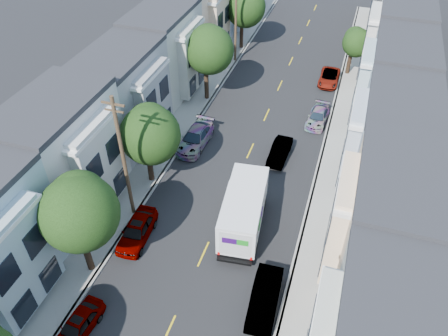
% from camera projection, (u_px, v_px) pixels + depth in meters
% --- Properties ---
extents(ground, '(160.00, 160.00, 0.00)m').
position_uv_depth(ground, '(203.00, 254.00, 29.85)').
color(ground, black).
rests_on(ground, ground).
extents(road_slab, '(12.00, 70.00, 0.02)m').
position_uv_depth(road_slab, '(259.00, 132.00, 40.68)').
color(road_slab, black).
rests_on(road_slab, ground).
extents(curb_left, '(0.30, 70.00, 0.15)m').
position_uv_depth(curb_left, '(198.00, 120.00, 42.07)').
color(curb_left, gray).
rests_on(curb_left, ground).
extents(curb_right, '(0.30, 70.00, 0.15)m').
position_uv_depth(curb_right, '(324.00, 144.00, 39.21)').
color(curb_right, gray).
rests_on(curb_right, ground).
extents(sidewalk_left, '(2.60, 70.00, 0.15)m').
position_uv_depth(sidewalk_left, '(186.00, 118.00, 42.38)').
color(sidewalk_left, gray).
rests_on(sidewalk_left, ground).
extents(sidewalk_right, '(2.60, 70.00, 0.15)m').
position_uv_depth(sidewalk_right, '(339.00, 146.00, 38.90)').
color(sidewalk_right, gray).
rests_on(sidewalk_right, ground).
extents(centerline, '(0.12, 70.00, 0.01)m').
position_uv_depth(centerline, '(259.00, 132.00, 40.69)').
color(centerline, gold).
rests_on(centerline, ground).
extents(townhouse_row_left, '(5.00, 70.00, 8.50)m').
position_uv_depth(townhouse_row_left, '(150.00, 112.00, 43.33)').
color(townhouse_row_left, '#A9B6C3').
rests_on(townhouse_row_left, ground).
extents(townhouse_row_right, '(5.00, 70.00, 8.50)m').
position_uv_depth(townhouse_row_right, '(383.00, 155.00, 38.05)').
color(townhouse_row_right, '#A9B6C3').
rests_on(townhouse_row_right, ground).
extents(tree_b, '(4.70, 4.70, 7.82)m').
position_uv_depth(tree_b, '(78.00, 213.00, 25.31)').
color(tree_b, black).
rests_on(tree_b, ground).
extents(tree_c, '(4.59, 4.59, 6.92)m').
position_uv_depth(tree_c, '(149.00, 135.00, 32.54)').
color(tree_c, black).
rests_on(tree_c, ground).
extents(tree_d, '(4.70, 4.70, 7.81)m').
position_uv_depth(tree_d, '(208.00, 50.00, 41.55)').
color(tree_d, black).
rests_on(tree_d, ground).
extents(tree_e, '(4.70, 4.70, 7.50)m').
position_uv_depth(tree_e, '(245.00, 7.00, 50.82)').
color(tree_e, black).
rests_on(tree_e, ground).
extents(tree_far_r, '(3.10, 3.10, 5.33)m').
position_uv_depth(tree_far_r, '(356.00, 43.00, 46.69)').
color(tree_far_r, black).
rests_on(tree_far_r, ground).
extents(utility_pole_near, '(1.60, 0.26, 10.00)m').
position_uv_depth(utility_pole_near, '(124.00, 160.00, 29.44)').
color(utility_pole_near, '#42301E').
rests_on(utility_pole_near, ground).
extents(utility_pole_far, '(1.60, 0.26, 10.00)m').
position_uv_depth(utility_pole_far, '(236.00, 18.00, 48.23)').
color(utility_pole_far, '#42301E').
rests_on(utility_pole_far, ground).
extents(fedex_truck, '(2.63, 6.83, 3.28)m').
position_uv_depth(fedex_truck, '(244.00, 210.00, 30.51)').
color(fedex_truck, silver).
rests_on(fedex_truck, ground).
extents(lead_sedan, '(1.54, 4.02, 1.32)m').
position_uv_depth(lead_sedan, '(280.00, 152.00, 37.39)').
color(lead_sedan, black).
rests_on(lead_sedan, ground).
extents(parked_left_b, '(1.86, 4.13, 1.30)m').
position_uv_depth(parked_left_b, '(77.00, 326.00, 25.08)').
color(parked_left_b, '#130F3F').
rests_on(parked_left_b, ground).
extents(parked_left_c, '(2.06, 4.73, 1.50)m').
position_uv_depth(parked_left_c, '(137.00, 231.00, 30.48)').
color(parked_left_c, '#A1A4A6').
rests_on(parked_left_c, ground).
extents(parked_left_d, '(2.27, 5.10, 1.51)m').
position_uv_depth(parked_left_d, '(195.00, 138.00, 38.70)').
color(parked_left_d, '#360805').
rests_on(parked_left_d, ground).
extents(parked_right_b, '(1.87, 4.64, 1.52)m').
position_uv_depth(parked_right_b, '(265.00, 298.00, 26.37)').
color(parked_right_b, silver).
rests_on(parked_right_b, ground).
extents(parked_right_c, '(1.98, 4.21, 1.23)m').
position_uv_depth(parked_right_c, '(318.00, 117.00, 41.50)').
color(parked_right_c, black).
rests_on(parked_right_c, ground).
extents(parked_right_d, '(2.07, 4.43, 1.23)m').
position_uv_depth(parked_right_d, '(329.00, 78.00, 47.28)').
color(parked_right_d, black).
rests_on(parked_right_d, ground).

